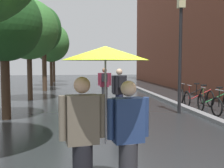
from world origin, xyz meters
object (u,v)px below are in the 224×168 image
Objects in this scene: street_tree_4 at (51,43)px; parked_bicycle_4 at (199,98)px; street_tree_3 at (44,30)px; parked_bicycle_5 at (192,96)px; couple_under_umbrella at (105,99)px; street_tree_1 at (4,24)px; pedestrian_walking_far at (105,85)px; pedestrian_walking_midground at (119,92)px; street_lamp_post at (180,47)px; street_tree_2 at (29,30)px; parked_bicycle_3 at (214,102)px; street_tree_5 at (53,41)px.

parked_bicycle_4 is at bearing -57.95° from street_tree_4.
street_tree_3 is 10.70m from parked_bicycle_5.
couple_under_umbrella is (2.57, -14.76, -2.71)m from street_tree_3.
parked_bicycle_5 is at bearing 17.40° from street_tree_1.
couple_under_umbrella is 1.24× the size of pedestrian_walking_far.
pedestrian_walking_midground reaches higher than parked_bicycle_4.
pedestrian_walking_midground reaches higher than parked_bicycle_5.
street_lamp_post is 2.48× the size of pedestrian_walking_midground.
street_lamp_post is at bearing -65.31° from street_tree_4.
pedestrian_walking_midground is 2.85m from pedestrian_walking_far.
street_tree_1 is at bearing -89.58° from street_tree_2.
pedestrian_walking_midground is at bearing -167.45° from parked_bicycle_3.
street_tree_5 is at bearing 103.03° from pedestrian_walking_far.
street_tree_3 is 15.22m from couple_under_umbrella.
street_lamp_post reaches higher than pedestrian_walking_midground.
street_tree_2 is 4.96m from pedestrian_walking_far.
street_tree_4 reaches higher than pedestrian_walking_midground.
couple_under_umbrella is at bearing -123.73° from parked_bicycle_4.
street_tree_3 is at bearing 116.89° from pedestrian_walking_far.
pedestrian_walking_midground is at bearing 78.88° from couple_under_umbrella.
street_tree_1 is at bearing -90.13° from street_tree_5.
street_lamp_post reaches higher than parked_bicycle_4.
street_tree_3 is 10.67m from pedestrian_walking_midground.
street_tree_4 is 14.19m from street_lamp_post.
street_tree_1 is 3.86× the size of parked_bicycle_5.
couple_under_umbrella is 1.23× the size of pedestrian_walking_midground.
pedestrian_walking_midground is at bearing -78.35° from street_tree_5.
pedestrian_walking_midground is (-3.85, -0.86, 0.52)m from parked_bicycle_3.
parked_bicycle_3 is (7.63, -4.18, -3.16)m from street_tree_2.
street_lamp_post is at bearing 2.56° from street_tree_1.
street_tree_5 is 19.06m from parked_bicycle_3.
street_lamp_post is at bearing -35.36° from street_tree_2.
street_tree_4 is 4.38× the size of parked_bicycle_3.
street_tree_3 is at bearing 130.65° from parked_bicycle_3.
parked_bicycle_3 is at bearing -66.18° from street_tree_5.
street_tree_5 reaches higher than street_lamp_post.
parked_bicycle_5 is (7.54, -15.19, -3.70)m from street_tree_5.
street_tree_4 reaches higher than street_lamp_post.
parked_bicycle_3 is (7.39, -12.68, -3.15)m from street_tree_4.
street_tree_3 reaches higher than parked_bicycle_4.
couple_under_umbrella is (-4.86, -8.01, 1.01)m from parked_bicycle_5.
parked_bicycle_3 is at bearing -49.35° from street_tree_3.
pedestrian_walking_midground is at bearing -152.96° from parked_bicycle_4.
parked_bicycle_5 is (0.09, 0.87, 0.00)m from parked_bicycle_4.
street_tree_1 is 2.65× the size of pedestrian_walking_far.
parked_bicycle_3 is 0.28× the size of street_lamp_post.
parked_bicycle_3 is 1.92m from parked_bicycle_5.
parked_bicycle_5 is 3.29m from street_lamp_post.
parked_bicycle_4 is 8.64m from couple_under_umbrella.
street_tree_1 is 0.87× the size of street_tree_4.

